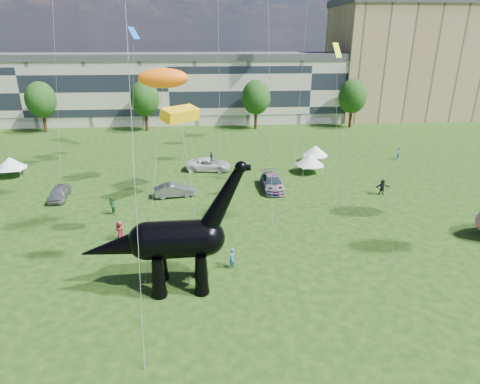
{
  "coord_description": "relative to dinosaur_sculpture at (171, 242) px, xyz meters",
  "views": [
    {
      "loc": [
        -0.45,
        -20.7,
        16.25
      ],
      "look_at": [
        1.71,
        8.0,
        5.0
      ],
      "focal_mm": 30.0,
      "sensor_mm": 36.0,
      "label": 1
    }
  ],
  "objects": [
    {
      "name": "ground",
      "position": [
        3.24,
        -3.14,
        -3.5
      ],
      "size": [
        220.0,
        220.0,
        0.0
      ],
      "primitive_type": "plane",
      "color": "#16330C",
      "rests_on": "ground"
    },
    {
      "name": "dinosaur_sculpture",
      "position": [
        0.0,
        0.0,
        0.0
      ],
      "size": [
        11.32,
        3.2,
        9.26
      ],
      "rotation": [
        0.0,
        0.0,
        0.04
      ],
      "color": "black",
      "rests_on": "ground"
    },
    {
      "name": "tree_mid_right",
      "position": [
        11.24,
        49.86,
        2.79
      ],
      "size": [
        5.2,
        5.2,
        9.44
      ],
      "color": "#382314",
      "rests_on": "ground"
    },
    {
      "name": "car_grey",
      "position": [
        -1.23,
        16.85,
        -2.78
      ],
      "size": [
        4.53,
        2.17,
        1.43
      ],
      "primitive_type": "imported",
      "rotation": [
        0.0,
        0.0,
        1.72
      ],
      "color": "slate",
      "rests_on": "ground"
    },
    {
      "name": "car_white",
      "position": [
        2.44,
        25.61,
        -2.71
      ],
      "size": [
        5.98,
        3.39,
        1.57
      ],
      "primitive_type": "imported",
      "rotation": [
        0.0,
        0.0,
        1.43
      ],
      "color": "white",
      "rests_on": "ground"
    },
    {
      "name": "car_dark",
      "position": [
        9.6,
        18.17,
        -2.7
      ],
      "size": [
        2.35,
        5.57,
        1.6
      ],
      "primitive_type": "imported",
      "rotation": [
        0.0,
        0.0,
        0.02
      ],
      "color": "#595960",
      "rests_on": "ground"
    },
    {
      "name": "gazebo_far",
      "position": [
        15.19,
        23.72,
        -1.78
      ],
      "size": [
        3.91,
        3.91,
        2.44
      ],
      "rotation": [
        0.0,
        0.0,
        0.12
      ],
      "color": "white",
      "rests_on": "ground"
    },
    {
      "name": "gazebo_left",
      "position": [
        -21.74,
        25.0,
        -1.76
      ],
      "size": [
        4.0,
        4.0,
        2.48
      ],
      "rotation": [
        0.0,
        0.0,
        0.13
      ],
      "color": "white",
      "rests_on": "ground"
    },
    {
      "name": "apartment_block",
      "position": [
        43.24,
        61.86,
        7.5
      ],
      "size": [
        28.0,
        18.0,
        22.0
      ],
      "primitive_type": "cube",
      "color": "tan",
      "rests_on": "ground"
    },
    {
      "name": "tree_far_right",
      "position": [
        29.24,
        49.86,
        2.79
      ],
      "size": [
        5.2,
        5.2,
        9.44
      ],
      "color": "#382314",
      "rests_on": "ground"
    },
    {
      "name": "car_silver",
      "position": [
        -13.37,
        16.98,
        -2.78
      ],
      "size": [
        2.03,
        4.35,
        1.44
      ],
      "primitive_type": "imported",
      "rotation": [
        0.0,
        0.0,
        0.08
      ],
      "color": "#B5B4B9",
      "rests_on": "ground"
    },
    {
      "name": "gazebo_near",
      "position": [
        16.95,
        28.0,
        -1.81
      ],
      "size": [
        4.4,
        4.4,
        2.4
      ],
      "rotation": [
        0.0,
        0.0,
        -0.34
      ],
      "color": "white",
      "rests_on": "ground"
    },
    {
      "name": "tree_far_left",
      "position": [
        -26.76,
        49.86,
        2.79
      ],
      "size": [
        5.2,
        5.2,
        9.44
      ],
      "color": "#382314",
      "rests_on": "ground"
    },
    {
      "name": "visitors",
      "position": [
        -0.41,
        12.2,
        -2.64
      ],
      "size": [
        57.8,
        42.56,
        1.89
      ],
      "color": "gray",
      "rests_on": "ground"
    },
    {
      "name": "terrace_row",
      "position": [
        -4.76,
        58.86,
        2.5
      ],
      "size": [
        78.0,
        11.0,
        12.0
      ],
      "primitive_type": "cube",
      "color": "beige",
      "rests_on": "ground"
    },
    {
      "name": "tree_mid_left",
      "position": [
        -8.76,
        49.86,
        2.79
      ],
      "size": [
        5.2,
        5.2,
        9.44
      ],
      "color": "#382314",
      "rests_on": "ground"
    }
  ]
}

